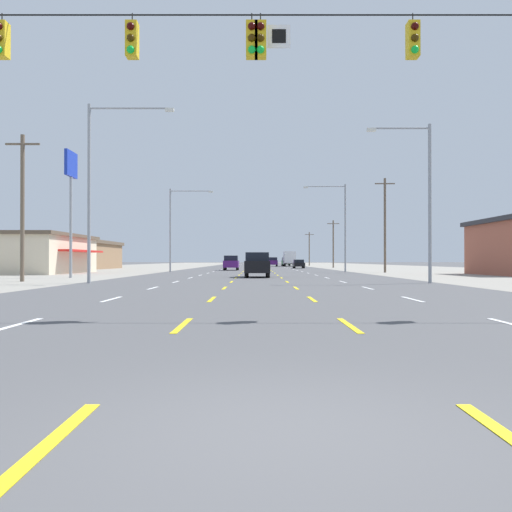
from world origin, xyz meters
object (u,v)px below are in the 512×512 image
at_px(suv_center_turn_nearest, 255,264).
at_px(suv_inner_left_near, 229,263).
at_px(streetlight_left_row_0, 96,178).
at_px(suv_inner_right_farther, 271,262).
at_px(suv_far_right_farthest, 284,262).
at_px(sedan_far_right_mid, 297,264).
at_px(sedan_center_turn_midfar, 254,264).
at_px(box_truck_far_right_far, 287,258).
at_px(streetlight_right_row_0, 421,191).
at_px(pole_sign_left_row_1, 69,180).
at_px(streetlight_left_row_1, 173,223).
at_px(streetlight_right_row_1, 339,221).

xyz_separation_m(suv_center_turn_nearest, suv_inner_left_near, (-3.46, 29.91, 0.00)).
bearing_deg(streetlight_left_row_0, suv_center_turn_nearest, 49.48).
bearing_deg(suv_inner_right_farther, suv_far_right_farthest, 70.65).
distance_m(sedan_far_right_mid, streetlight_left_row_0, 60.89).
distance_m(sedan_center_turn_midfar, suv_inner_right_farther, 23.49).
bearing_deg(suv_far_right_farthest, box_truck_far_right_far, -89.39).
xyz_separation_m(sedan_far_right_mid, streetlight_left_row_0, (-16.57, -58.34, 5.49)).
height_order(sedan_center_turn_midfar, streetlight_right_row_0, streetlight_right_row_0).
bearing_deg(streetlight_right_row_0, suv_center_turn_nearest, 131.65).
bearing_deg(streetlight_left_row_0, pole_sign_left_row_1, 117.18).
height_order(suv_center_turn_nearest, streetlight_left_row_0, streetlight_left_row_0).
height_order(suv_center_turn_nearest, streetlight_left_row_1, streetlight_left_row_1).
bearing_deg(streetlight_left_row_0, suv_inner_left_near, 81.62).
xyz_separation_m(sedan_center_turn_midfar, streetlight_right_row_1, (9.74, -32.07, 5.21)).
height_order(sedan_center_turn_midfar, streetlight_left_row_0, streetlight_left_row_0).
relative_size(suv_center_turn_nearest, sedan_center_turn_midfar, 1.09).
bearing_deg(streetlight_left_row_1, pole_sign_left_row_1, -103.46).
xyz_separation_m(box_truck_far_right_far, suv_inner_right_farther, (-3.48, 1.82, -0.81)).
relative_size(suv_inner_right_farther, streetlight_right_row_1, 0.48).
relative_size(pole_sign_left_row_1, streetlight_right_row_0, 1.03).
distance_m(box_truck_far_right_far, streetlight_right_row_1, 53.68).
height_order(box_truck_far_right_far, suv_far_right_farthest, box_truck_far_right_far).
bearing_deg(streetlight_right_row_1, sedan_far_right_mid, 95.44).
height_order(sedan_center_turn_midfar, streetlight_left_row_1, streetlight_left_row_1).
xyz_separation_m(sedan_center_turn_midfar, box_truck_far_right_far, (7.08, 21.39, 1.08)).
bearing_deg(streetlight_left_row_0, suv_far_right_farthest, 80.20).
relative_size(suv_inner_right_farther, streetlight_left_row_1, 0.51).
distance_m(suv_inner_right_farther, streetlight_left_row_1, 56.99).
xyz_separation_m(sedan_center_turn_midfar, suv_inner_right_farther, (3.60, 23.21, 0.27)).
distance_m(suv_inner_right_farther, streetlight_right_row_0, 85.97).
bearing_deg(suv_inner_right_farther, pole_sign_left_row_1, -103.33).
bearing_deg(pole_sign_left_row_1, streetlight_right_row_1, 40.65).
distance_m(streetlight_left_row_1, streetlight_right_row_1, 19.20).
height_order(sedan_far_right_mid, streetlight_right_row_1, streetlight_right_row_1).
relative_size(sedan_center_turn_midfar, suv_far_right_farthest, 0.92).
xyz_separation_m(sedan_center_turn_midfar, streetlight_left_row_0, (-9.49, -62.42, 5.49)).
xyz_separation_m(suv_far_right_farthest, streetlight_left_row_0, (-16.45, -95.20, 5.22)).
bearing_deg(suv_far_right_farthest, streetlight_right_row_0, -88.24).
height_order(suv_inner_left_near, pole_sign_left_row_1, pole_sign_left_row_1).
height_order(pole_sign_left_row_1, streetlight_right_row_0, pole_sign_left_row_1).
distance_m(box_truck_far_right_far, pole_sign_left_row_1, 77.46).
relative_size(sedan_center_turn_midfar, streetlight_left_row_1, 0.47).
relative_size(sedan_center_turn_midfar, suv_inner_right_farther, 0.92).
xyz_separation_m(suv_inner_left_near, suv_inner_right_farther, (7.05, 44.60, 0.00)).
relative_size(suv_inner_left_near, suv_inner_right_farther, 1.00).
bearing_deg(box_truck_far_right_far, suv_inner_left_near, -103.83).
bearing_deg(streetlight_right_row_0, streetlight_left_row_1, 122.52).
relative_size(suv_far_right_farthest, pole_sign_left_row_1, 0.50).
bearing_deg(sedan_center_turn_midfar, streetlight_right_row_1, -73.10).
xyz_separation_m(suv_far_right_farthest, streetlight_right_row_0, (2.93, -95.20, 4.45)).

